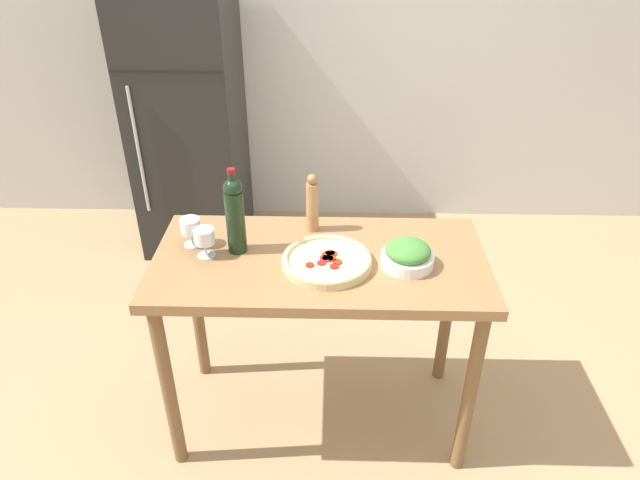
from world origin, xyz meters
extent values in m
plane|color=tan|center=(0.00, 0.00, 0.00)|extent=(14.00, 14.00, 0.00)
cube|color=silver|center=(0.00, 2.03, 1.30)|extent=(6.40, 0.06, 2.60)
cube|color=black|center=(-0.89, 1.63, 0.88)|extent=(0.65, 0.69, 1.76)
cube|color=black|center=(-0.89, 1.28, 1.27)|extent=(0.64, 0.01, 0.01)
cylinder|color=#B2B2B7|center=(-1.12, 1.27, 0.79)|extent=(0.02, 0.02, 0.79)
cube|color=olive|center=(0.00, 0.00, 0.87)|extent=(1.32, 0.65, 0.04)
cylinder|color=brown|center=(-0.60, -0.27, 0.42)|extent=(0.06, 0.06, 0.85)
cylinder|color=brown|center=(0.60, -0.27, 0.42)|extent=(0.06, 0.06, 0.85)
cylinder|color=brown|center=(-0.60, 0.27, 0.42)|extent=(0.06, 0.06, 0.85)
cylinder|color=brown|center=(0.60, 0.27, 0.42)|extent=(0.06, 0.06, 0.85)
cylinder|color=black|center=(-0.33, 0.04, 1.02)|extent=(0.08, 0.08, 0.26)
sphere|color=black|center=(-0.33, 0.04, 1.17)|extent=(0.07, 0.07, 0.07)
cylinder|color=black|center=(-0.33, 0.04, 1.20)|extent=(0.03, 0.03, 0.06)
cylinder|color=maroon|center=(-0.33, 0.04, 1.24)|extent=(0.03, 0.03, 0.02)
cylinder|color=silver|center=(-0.45, 0.00, 0.89)|extent=(0.07, 0.07, 0.00)
cylinder|color=silver|center=(-0.45, 0.00, 0.92)|extent=(0.01, 0.01, 0.06)
cylinder|color=white|center=(-0.45, 0.00, 0.98)|extent=(0.08, 0.08, 0.06)
cylinder|color=maroon|center=(-0.45, 0.00, 0.96)|extent=(0.07, 0.07, 0.02)
cylinder|color=silver|center=(-0.52, 0.08, 0.89)|extent=(0.07, 0.07, 0.00)
cylinder|color=silver|center=(-0.52, 0.08, 0.92)|extent=(0.01, 0.01, 0.06)
cylinder|color=white|center=(-0.52, 0.08, 0.98)|extent=(0.08, 0.08, 0.06)
cylinder|color=maroon|center=(-0.52, 0.08, 0.95)|extent=(0.07, 0.07, 0.01)
cylinder|color=#AD7F51|center=(-0.04, 0.22, 1.00)|extent=(0.05, 0.05, 0.22)
sphere|color=#936C45|center=(-0.04, 0.22, 1.13)|extent=(0.04, 0.04, 0.04)
cylinder|color=white|center=(0.34, -0.05, 0.91)|extent=(0.20, 0.20, 0.05)
ellipsoid|color=#478438|center=(0.34, -0.05, 0.96)|extent=(0.17, 0.17, 0.07)
cylinder|color=#DBC189|center=(0.03, -0.05, 0.90)|extent=(0.35, 0.35, 0.03)
torus|color=#DBC189|center=(0.03, -0.05, 0.92)|extent=(0.35, 0.35, 0.02)
cylinder|color=red|center=(0.02, -0.05, 0.92)|extent=(0.04, 0.04, 0.01)
cylinder|color=#B1320B|center=(0.03, -0.02, 0.92)|extent=(0.05, 0.05, 0.01)
cylinder|color=red|center=(0.05, -0.05, 0.92)|extent=(0.04, 0.04, 0.01)
cylinder|color=red|center=(0.01, -0.08, 0.92)|extent=(0.03, 0.03, 0.01)
cylinder|color=red|center=(0.05, -0.02, 0.92)|extent=(0.03, 0.03, 0.01)
cylinder|color=red|center=(0.06, -0.10, 0.92)|extent=(0.03, 0.03, 0.01)
cylinder|color=#B02022|center=(0.03, -0.05, 0.92)|extent=(0.04, 0.04, 0.01)
cylinder|color=red|center=(0.04, -0.01, 0.92)|extent=(0.04, 0.04, 0.01)
cylinder|color=red|center=(-0.04, -0.10, 0.92)|extent=(0.03, 0.03, 0.01)
cylinder|color=#AB2A0B|center=(0.07, -0.07, 0.92)|extent=(0.04, 0.04, 0.01)
camera|label=1|loc=(0.05, -1.88, 2.13)|focal=32.00mm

